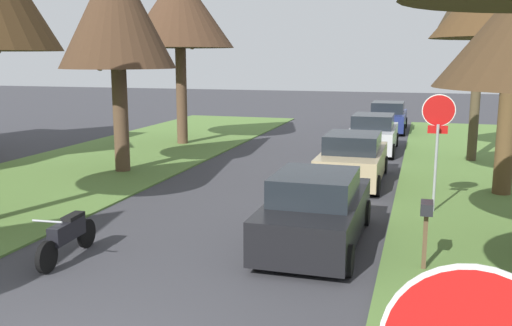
% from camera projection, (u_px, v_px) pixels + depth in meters
% --- Properties ---
extents(stop_sign_far, '(0.81, 0.37, 2.96)m').
position_uv_depth(stop_sign_far, '(438.00, 128.00, 13.95)').
color(stop_sign_far, '#9EA0A5').
rests_on(stop_sign_far, grass_verge_right).
extents(street_tree_left_mid_b, '(3.84, 3.84, 7.27)m').
position_uv_depth(street_tree_left_mid_b, '(116.00, 12.00, 18.50)').
color(street_tree_left_mid_b, brown).
rests_on(street_tree_left_mid_b, grass_verge_left).
extents(street_tree_left_far, '(4.73, 4.73, 7.61)m').
position_uv_depth(street_tree_left_far, '(179.00, 10.00, 24.56)').
color(street_tree_left_far, brown).
rests_on(street_tree_left_far, grass_verge_left).
extents(parked_sedan_black, '(1.96, 4.41, 1.57)m').
position_uv_depth(parked_sedan_black, '(316.00, 211.00, 11.84)').
color(parked_sedan_black, black).
rests_on(parked_sedan_black, ground).
extents(parked_sedan_tan, '(1.96, 4.41, 1.57)m').
position_uv_depth(parked_sedan_tan, '(353.00, 160.00, 17.76)').
color(parked_sedan_tan, tan).
rests_on(parked_sedan_tan, ground).
extents(parked_sedan_silver, '(1.96, 4.41, 1.57)m').
position_uv_depth(parked_sedan_silver, '(373.00, 134.00, 23.56)').
color(parked_sedan_silver, '#BCBCC1').
rests_on(parked_sedan_silver, ground).
extents(parked_sedan_navy, '(1.96, 4.41, 1.57)m').
position_uv_depth(parked_sedan_navy, '(388.00, 118.00, 29.97)').
color(parked_sedan_navy, navy).
rests_on(parked_sedan_navy, ground).
extents(parked_motorcycle, '(0.60, 2.05, 0.97)m').
position_uv_depth(parked_motorcycle, '(68.00, 235.00, 11.02)').
color(parked_motorcycle, black).
rests_on(parked_motorcycle, ground).
extents(curbside_mailbox, '(0.22, 0.44, 1.27)m').
position_uv_depth(curbside_mailbox, '(426.00, 216.00, 10.29)').
color(curbside_mailbox, brown).
rests_on(curbside_mailbox, grass_verge_right).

